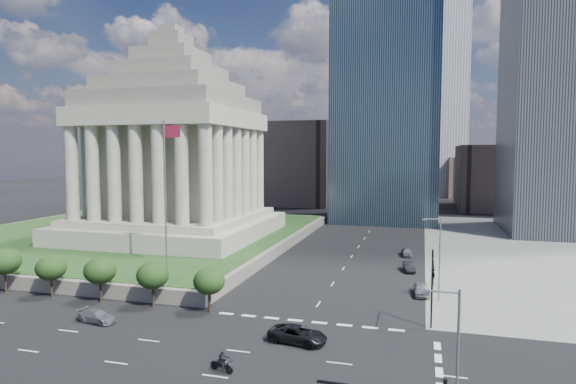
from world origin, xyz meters
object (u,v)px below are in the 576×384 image
(parked_sedan_near, at_px, (421,289))
(parked_sedan_far, at_px, (407,252))
(parked_sedan_mid, at_px, (409,267))
(suv_grey, at_px, (97,316))
(motorcycle_trail, at_px, (222,361))
(street_lamp_south, at_px, (454,365))
(street_lamp_north, at_px, (438,254))
(flagpole, at_px, (166,186))
(pickup_truck, at_px, (298,334))
(traffic_signal_ne, at_px, (433,281))
(war_memorial, at_px, (173,133))

(parked_sedan_near, xyz_separation_m, parked_sedan_far, (-2.50, 22.93, -0.07))
(parked_sedan_near, relative_size, parked_sedan_mid, 1.11)
(suv_grey, relative_size, motorcycle_trail, 1.90)
(street_lamp_south, bearing_deg, suv_grey, 157.89)
(street_lamp_north, height_order, parked_sedan_near, street_lamp_north)
(flagpole, distance_m, motorcycle_trail, 31.75)
(pickup_truck, bearing_deg, parked_sedan_mid, -7.06)
(street_lamp_south, distance_m, parked_sedan_near, 33.36)
(traffic_signal_ne, xyz_separation_m, suv_grey, (-33.40, -5.79, -4.62))
(flagpole, relative_size, parked_sedan_far, 4.84)
(flagpole, distance_m, parked_sedan_far, 42.12)
(street_lamp_north, bearing_deg, parked_sedan_mid, 104.68)
(street_lamp_south, xyz_separation_m, pickup_truck, (-12.78, 14.35, -4.90))
(pickup_truck, height_order, suv_grey, pickup_truck)
(traffic_signal_ne, height_order, street_lamp_south, street_lamp_south)
(street_lamp_south, bearing_deg, traffic_signal_ne, 92.41)
(war_memorial, height_order, suv_grey, war_memorial)
(war_memorial, relative_size, street_lamp_north, 3.90)
(pickup_truck, xyz_separation_m, parked_sedan_far, (8.45, 41.53, -0.06))
(pickup_truck, relative_size, suv_grey, 1.26)
(war_memorial, bearing_deg, motorcycle_trail, -57.36)
(parked_sedan_near, bearing_deg, street_lamp_north, -51.75)
(suv_grey, bearing_deg, parked_sedan_mid, -36.70)
(flagpole, bearing_deg, motorcycle_trail, -52.07)
(parked_sedan_mid, xyz_separation_m, motorcycle_trail, (-13.50, -38.06, 0.18))
(traffic_signal_ne, xyz_separation_m, pickup_truck, (-11.95, -5.34, -4.48))
(war_memorial, distance_m, parked_sedan_far, 47.76)
(traffic_signal_ne, bearing_deg, motorcycle_trail, -141.90)
(flagpole, distance_m, street_lamp_south, 46.81)
(parked_sedan_far, bearing_deg, motorcycle_trail, -112.78)
(street_lamp_north, distance_m, parked_sedan_mid, 15.27)
(pickup_truck, height_order, parked_sedan_mid, pickup_truck)
(street_lamp_south, relative_size, parked_sedan_near, 2.20)
(traffic_signal_ne, bearing_deg, pickup_truck, -155.91)
(parked_sedan_near, bearing_deg, flagpole, -179.81)
(parked_sedan_mid, height_order, motorcycle_trail, motorcycle_trail)
(traffic_signal_ne, height_order, parked_sedan_mid, traffic_signal_ne)
(street_lamp_north, height_order, suv_grey, street_lamp_north)
(war_memorial, xyz_separation_m, pickup_truck, (34.55, -39.65, -20.63))
(traffic_signal_ne, relative_size, pickup_truck, 1.45)
(parked_sedan_near, bearing_deg, suv_grey, -154.42)
(street_lamp_north, distance_m, motorcycle_trail, 29.97)
(street_lamp_north, xyz_separation_m, motorcycle_trail, (-17.15, -24.11, -4.80))
(parked_sedan_mid, bearing_deg, war_memorial, 158.34)
(pickup_truck, xyz_separation_m, suv_grey, (-21.45, -0.45, -0.13))
(street_lamp_north, relative_size, suv_grey, 2.29)
(suv_grey, relative_size, parked_sedan_mid, 1.07)
(parked_sedan_far, bearing_deg, suv_grey, -133.57)
(street_lamp_south, relative_size, parked_sedan_mid, 2.44)
(traffic_signal_ne, xyz_separation_m, street_lamp_north, (0.83, 11.30, 0.41))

